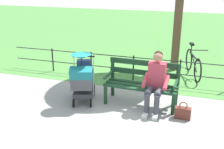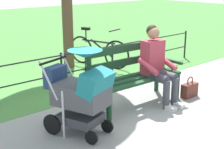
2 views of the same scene
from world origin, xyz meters
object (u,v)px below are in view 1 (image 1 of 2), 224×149
Objects in this scene: stroller at (82,77)px; handbag at (183,113)px; person_on_bench at (156,80)px; bicycle at (193,64)px; park_bench at (142,81)px.

handbag is (-2.23, 0.11, -0.47)m from stroller.
handbag is (-0.61, 0.23, -0.55)m from person_on_bench.
stroller reaches higher than bicycle.
person_on_bench reaches higher than bicycle.
park_bench is at bearing 64.47° from bicycle.
handbag is 2.66m from bicycle.
bicycle is (-0.10, -2.64, 0.24)m from handbag.
park_bench is 4.38× the size of handbag.
park_bench is 1.12m from handbag.
stroller is at bearing 15.07° from park_bench.
park_bench reaches higher than bicycle.
park_bench is 1.27× the size of person_on_bench.
park_bench is at bearing -33.86° from person_on_bench.
bicycle is at bearing -92.15° from handbag.
handbag is (-0.95, 0.46, -0.40)m from park_bench.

